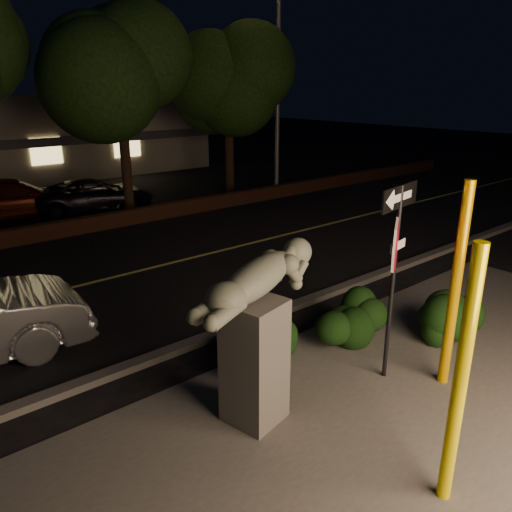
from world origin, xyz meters
The scene contains 19 objects.
ground centered at (0.00, 10.00, 0.00)m, with size 90.00×90.00×0.00m, color black.
patio centered at (0.00, -1.00, 0.01)m, with size 14.00×6.00×0.02m, color #4C4944.
road centered at (0.00, 7.00, 0.01)m, with size 80.00×8.00×0.01m, color black.
lane_marking centered at (0.00, 7.00, 0.02)m, with size 80.00×0.12×0.01m, color #CEBA52.
curb centered at (0.00, 2.90, 0.06)m, with size 80.00×0.25×0.12m, color #4C4944.
brick_wall centered at (0.00, 11.30, 0.25)m, with size 40.00×0.35×0.50m, color #4E2719.
parking_lot centered at (0.00, 17.00, 0.01)m, with size 40.00×12.00×0.01m, color black.
tree_far_c centered at (2.50, 12.80, 5.66)m, with size 4.80×4.80×7.84m.
tree_far_d centered at (7.50, 13.30, 5.42)m, with size 4.40×4.40×7.42m.
yellow_pole_left centered at (-0.83, -1.87, 1.53)m, with size 0.15×0.15×3.06m, color #FDE205.
yellow_pole_right centered at (1.29, -0.60, 1.62)m, with size 0.16×0.16×3.24m, color #DD9E00.
signpost centered at (0.70, 0.09, 2.23)m, with size 1.05×0.22×3.13m.
sculpture centered at (-1.55, 0.61, 1.50)m, with size 2.28×1.05×2.43m.
hedge_center centered at (-0.30, 1.60, 0.51)m, with size 1.95×0.91×1.01m, color black.
hedge_right centered at (1.17, 1.24, 0.49)m, with size 1.48×0.80×0.97m, color black.
hedge_far_right centered at (2.65, 0.18, 0.51)m, with size 1.46×0.91×1.01m, color black.
streetlight centered at (8.68, 11.81, 5.66)m, with size 1.43×0.42×9.52m.
parked_car_darkred centered at (-0.96, 14.73, 0.68)m, with size 1.91×4.70×1.36m, color #3A0F06.
parked_car_dark centered at (1.67, 13.90, 0.59)m, with size 1.95×4.24×1.18m, color black.
Camera 1 is at (-5.36, -3.98, 4.47)m, focal length 35.00 mm.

